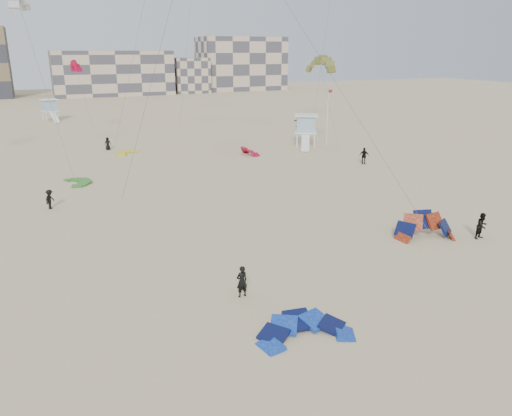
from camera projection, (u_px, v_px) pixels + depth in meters
name	position (u px, v px, depth m)	size (l,w,h in m)	color
ground	(291.00, 308.00, 24.98)	(320.00, 320.00, 0.00)	tan
kite_ground_blue	(305.00, 336.00, 22.58)	(4.20, 4.30, 1.10)	blue
kite_ground_orange	(425.00, 238.00, 34.24)	(4.34, 3.04, 2.98)	#D7451F
kite_ground_green	(78.00, 183.00, 48.30)	(3.35, 3.55, 0.43)	#3C851F
kite_ground_red_far	(250.00, 155.00, 61.25)	(2.85, 2.59, 1.57)	#C0072E
kite_ground_yellow	(127.00, 154.00, 61.98)	(3.13, 3.29, 0.40)	yellow
kitesurfer_main	(242.00, 281.00, 25.91)	(0.63, 0.41, 1.73)	black
kitesurfer_b	(482.00, 226.00, 33.92)	(0.88, 0.69, 1.82)	black
kitesurfer_c	(50.00, 199.00, 40.30)	(1.03, 0.59, 1.60)	black
kitesurfer_d	(364.00, 156.00, 56.04)	(1.10, 0.46, 1.87)	black
kitesurfer_e	(108.00, 144.00, 63.93)	(0.80, 0.52, 1.64)	black
kitesurfer_f	(298.00, 122.00, 82.87)	(1.64, 0.52, 1.77)	black
kite_fly_grey	(18.00, 2.00, 47.49)	(4.89, 9.65, 16.85)	silver
kite_fly_olive	(321.00, 66.00, 61.18)	(5.15, 7.57, 11.00)	olive
kite_fly_red	(76.00, 67.00, 72.41)	(3.53, 4.33, 10.02)	#C0072E
lifeguard_tower_near	(306.00, 131.00, 65.90)	(4.06, 6.31, 4.20)	white
lifeguard_tower_far	(50.00, 110.00, 89.45)	(3.34, 5.65, 3.89)	white
flagpole	(327.00, 115.00, 66.23)	(0.62, 0.10, 7.60)	white
condo_mid	(112.00, 73.00, 140.62)	(32.00, 16.00, 12.00)	#C7B092
condo_east	(241.00, 64.00, 156.88)	(26.00, 14.00, 16.00)	#C7B092
condo_fill_right	(190.00, 75.00, 147.49)	(10.00, 10.00, 10.00)	#C7B092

